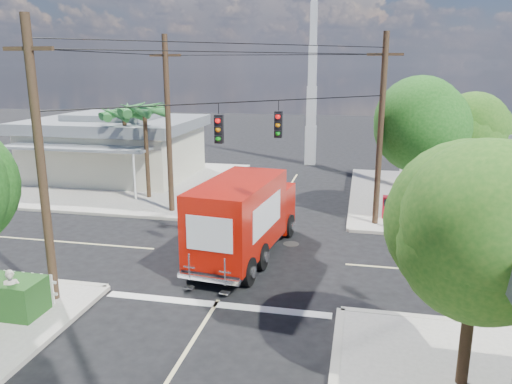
% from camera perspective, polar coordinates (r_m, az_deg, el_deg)
% --- Properties ---
extents(ground, '(120.00, 120.00, 0.00)m').
position_cam_1_polar(ground, '(20.42, -1.18, -7.36)').
color(ground, black).
rests_on(ground, ground).
extents(sidewalk_ne, '(14.12, 14.12, 0.14)m').
position_cam_1_polar(sidewalk_ne, '(30.98, 23.78, -0.88)').
color(sidewalk_ne, '#9C978D').
rests_on(sidewalk_ne, ground).
extents(sidewalk_nw, '(14.12, 14.12, 0.14)m').
position_cam_1_polar(sidewalk_nw, '(33.90, -15.03, 1.08)').
color(sidewalk_nw, '#9C978D').
rests_on(sidewalk_nw, ground).
extents(road_markings, '(32.00, 32.00, 0.01)m').
position_cam_1_polar(road_markings, '(19.10, -2.20, -8.93)').
color(road_markings, beige).
rests_on(road_markings, ground).
extents(building_ne, '(11.80, 10.20, 4.50)m').
position_cam_1_polar(building_ne, '(31.94, 26.65, 3.38)').
color(building_ne, silver).
rests_on(building_ne, sidewalk_ne).
extents(building_nw, '(10.80, 10.20, 4.30)m').
position_cam_1_polar(building_nw, '(35.40, -15.73, 5.13)').
color(building_nw, beige).
rests_on(building_nw, sidewalk_nw).
extents(radio_tower, '(0.80, 0.80, 17.00)m').
position_cam_1_polar(radio_tower, '(38.71, 6.41, 11.41)').
color(radio_tower, silver).
rests_on(radio_tower, ground).
extents(tree_ne_front, '(4.21, 4.14, 6.66)m').
position_cam_1_polar(tree_ne_front, '(25.54, 18.51, 7.34)').
color(tree_ne_front, '#422D1C').
rests_on(tree_ne_front, sidewalk_ne).
extents(tree_ne_back, '(3.77, 3.66, 5.82)m').
position_cam_1_polar(tree_ne_back, '(28.17, 23.23, 6.32)').
color(tree_ne_back, '#422D1C').
rests_on(tree_ne_back, sidewalk_ne).
extents(tree_se, '(3.67, 3.54, 5.62)m').
position_cam_1_polar(tree_se, '(12.06, 24.20, -3.85)').
color(tree_se, '#422D1C').
rests_on(tree_se, sidewalk_se).
extents(palm_nw_front, '(3.01, 3.08, 5.59)m').
position_cam_1_polar(palm_nw_front, '(28.66, -12.63, 8.97)').
color(palm_nw_front, '#422D1C').
rests_on(palm_nw_front, sidewalk_nw).
extents(palm_nw_back, '(3.01, 3.08, 5.19)m').
position_cam_1_polar(palm_nw_back, '(30.90, -14.85, 8.51)').
color(palm_nw_back, '#422D1C').
rests_on(palm_nw_back, sidewalk_nw).
extents(utility_poles, '(12.00, 10.68, 9.00)m').
position_cam_1_polar(utility_poles, '(21.13, -4.46, 6.47)').
color(utility_poles, '#473321').
rests_on(utility_poles, ground).
extents(vending_boxes, '(1.90, 0.50, 1.10)m').
position_cam_1_polar(vending_boxes, '(25.70, 16.35, -1.74)').
color(vending_boxes, red).
rests_on(vending_boxes, sidewalk_ne).
extents(delivery_truck, '(3.19, 7.77, 3.28)m').
position_cam_1_polar(delivery_truck, '(19.91, -1.34, -2.85)').
color(delivery_truck, black).
rests_on(delivery_truck, ground).
extents(pedestrian, '(0.67, 0.60, 1.53)m').
position_cam_1_polar(pedestrian, '(16.82, -26.08, -10.48)').
color(pedestrian, beige).
rests_on(pedestrian, sidewalk_sw).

